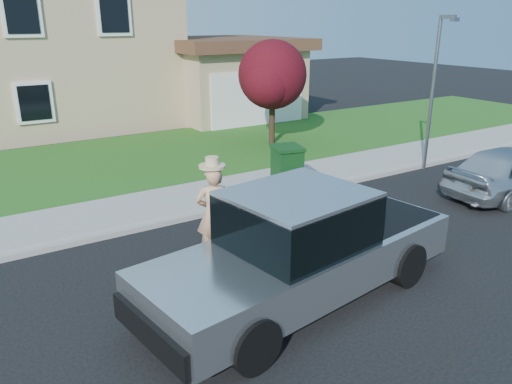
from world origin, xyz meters
TOP-DOWN VIEW (x-y plane):
  - ground at (0.00, 0.00)m, footprint 80.00×80.00m
  - curb at (1.00, 2.90)m, footprint 40.00×0.20m
  - sidewalk at (1.00, 4.00)m, footprint 40.00×2.00m
  - lawn at (1.00, 8.50)m, footprint 40.00×7.00m
  - house at (1.31, 16.38)m, footprint 14.00×11.30m
  - pickup_truck at (-0.53, -1.27)m, footprint 6.02×2.74m
  - woman at (-1.06, 0.80)m, footprint 0.79×0.64m
  - ornamental_tree at (5.09, 7.82)m, footprint 2.70×2.44m
  - trash_bin at (2.34, 3.10)m, footprint 0.91×0.98m
  - street_lamp at (7.40, 2.70)m, footprint 0.23×0.59m

SIDE VIEW (x-z plane):
  - ground at x=0.00m, z-range 0.00..0.00m
  - lawn at x=1.00m, z-range 0.00..0.10m
  - curb at x=1.00m, z-range 0.00..0.12m
  - sidewalk at x=1.00m, z-range 0.00..0.15m
  - trash_bin at x=2.34m, z-range 0.16..1.34m
  - pickup_truck at x=-0.53m, z-range -0.06..1.84m
  - woman at x=-1.06m, z-range -0.05..2.00m
  - ornamental_tree at x=5.09m, z-range 0.62..4.33m
  - street_lamp at x=7.40m, z-range 0.32..4.89m
  - house at x=1.31m, z-range -0.26..6.59m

